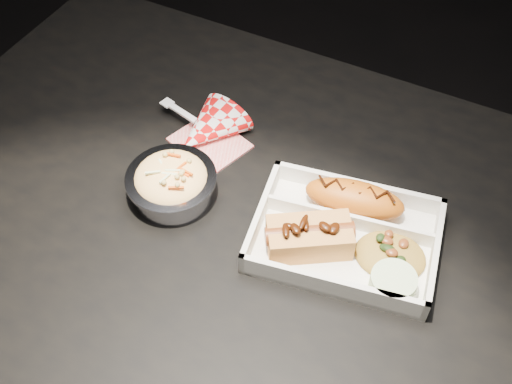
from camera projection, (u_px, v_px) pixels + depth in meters
dining_table at (264, 266)px, 0.98m from camera, size 1.20×0.80×0.75m
food_tray at (345, 238)px, 0.89m from camera, size 0.28×0.22×0.04m
fried_pastry at (354, 199)px, 0.90m from camera, size 0.15×0.08×0.05m
hotdog at (309, 235)px, 0.86m from camera, size 0.13×0.11×0.06m
fried_rice_mound at (391, 251)px, 0.86m from camera, size 0.11×0.10×0.03m
cupcake_liner at (393, 284)px, 0.83m from camera, size 0.06×0.06×0.03m
foil_coleslaw_cup at (171, 182)px, 0.93m from camera, size 0.13×0.13×0.07m
napkin_fork at (207, 130)px, 1.01m from camera, size 0.17×0.14×0.10m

